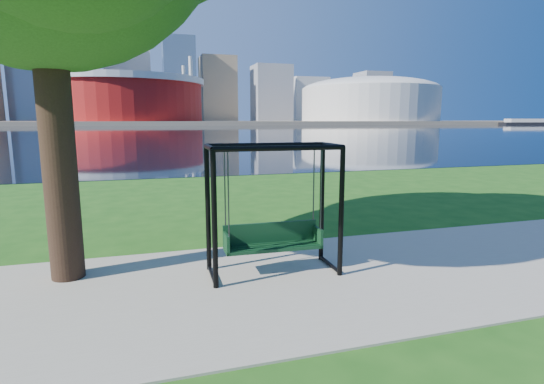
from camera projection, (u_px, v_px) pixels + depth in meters
name	position (u px, v px, depth m)	size (l,w,h in m)	color
ground	(257.00, 274.00, 6.77)	(900.00, 900.00, 0.00)	#1E5114
path	(266.00, 284.00, 6.29)	(120.00, 4.00, 0.03)	#9E937F
river	(150.00, 130.00, 103.03)	(900.00, 180.00, 0.02)	black
far_bank	(145.00, 122.00, 295.39)	(900.00, 228.00, 2.00)	#937F60
stadium	(125.00, 98.00, 223.32)	(83.00, 83.00, 32.00)	maroon
arena	(370.00, 99.00, 264.42)	(84.00, 84.00, 26.56)	beige
skyline	(136.00, 73.00, 300.99)	(392.00, 66.00, 96.50)	gray
swing	(273.00, 212.00, 6.63)	(2.04, 0.93, 2.07)	black
barge	(530.00, 122.00, 240.60)	(34.34, 16.38, 3.32)	black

